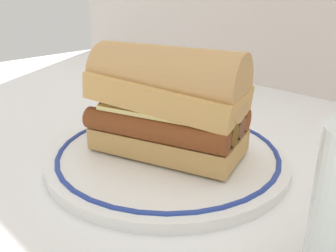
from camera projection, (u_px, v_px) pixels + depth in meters
ground_plane at (181, 160)px, 0.45m from camera, size 1.50×1.50×0.00m
plate at (168, 154)px, 0.45m from camera, size 0.29×0.29×0.01m
sausage_sandwich at (168, 101)px, 0.42m from camera, size 0.20×0.15×0.12m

